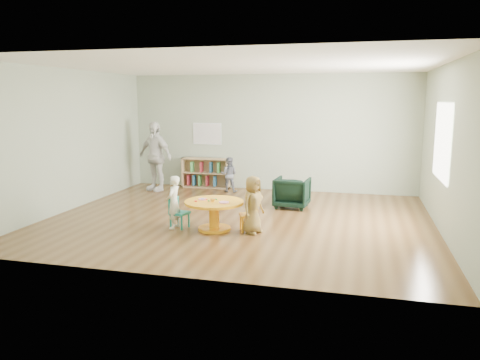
{
  "coord_description": "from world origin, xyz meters",
  "views": [
    {
      "loc": [
        2.14,
        -8.21,
        2.21
      ],
      "look_at": [
        0.1,
        -0.3,
        0.79
      ],
      "focal_mm": 35.0,
      "sensor_mm": 36.0,
      "label": 1
    }
  ],
  "objects_px": {
    "kid_chair_right": "(251,214)",
    "bookshelf": "(206,173)",
    "adult_caretaker": "(155,156)",
    "kid_chair_left": "(178,212)",
    "child_right": "(253,205)",
    "armchair": "(292,193)",
    "activity_table": "(214,210)",
    "child_left": "(174,202)",
    "toddler": "(229,175)"
  },
  "relations": [
    {
      "from": "activity_table",
      "to": "kid_chair_right",
      "type": "distance_m",
      "value": 0.63
    },
    {
      "from": "armchair",
      "to": "kid_chair_right",
      "type": "bearing_deg",
      "value": 81.58
    },
    {
      "from": "adult_caretaker",
      "to": "child_left",
      "type": "bearing_deg",
      "value": -40.99
    },
    {
      "from": "bookshelf",
      "to": "toddler",
      "type": "height_order",
      "value": "toddler"
    },
    {
      "from": "child_right",
      "to": "toddler",
      "type": "xyz_separation_m",
      "value": [
        -1.34,
        3.29,
        -0.06
      ]
    },
    {
      "from": "armchair",
      "to": "adult_caretaker",
      "type": "distance_m",
      "value": 3.68
    },
    {
      "from": "child_left",
      "to": "child_right",
      "type": "xyz_separation_m",
      "value": [
        1.39,
        0.05,
        0.03
      ]
    },
    {
      "from": "armchair",
      "to": "toddler",
      "type": "bearing_deg",
      "value": -32.11
    },
    {
      "from": "child_left",
      "to": "toddler",
      "type": "xyz_separation_m",
      "value": [
        0.04,
        3.34,
        -0.04
      ]
    },
    {
      "from": "child_left",
      "to": "bookshelf",
      "type": "bearing_deg",
      "value": -167.61
    },
    {
      "from": "kid_chair_right",
      "to": "child_left",
      "type": "bearing_deg",
      "value": 74.93
    },
    {
      "from": "armchair",
      "to": "child_right",
      "type": "xyz_separation_m",
      "value": [
        -0.37,
        -2.02,
        0.17
      ]
    },
    {
      "from": "kid_chair_right",
      "to": "toddler",
      "type": "xyz_separation_m",
      "value": [
        -1.28,
        3.15,
        0.13
      ]
    },
    {
      "from": "adult_caretaker",
      "to": "toddler",
      "type": "bearing_deg",
      "value": 27.9
    },
    {
      "from": "bookshelf",
      "to": "toddler",
      "type": "xyz_separation_m",
      "value": [
        0.73,
        -0.41,
        0.06
      ]
    },
    {
      "from": "child_left",
      "to": "child_right",
      "type": "height_order",
      "value": "child_right"
    },
    {
      "from": "adult_caretaker",
      "to": "kid_chair_right",
      "type": "bearing_deg",
      "value": -23.9
    },
    {
      "from": "activity_table",
      "to": "child_left",
      "type": "relative_size",
      "value": 1.1
    },
    {
      "from": "bookshelf",
      "to": "adult_caretaker",
      "type": "relative_size",
      "value": 0.71
    },
    {
      "from": "adult_caretaker",
      "to": "kid_chair_left",
      "type": "bearing_deg",
      "value": -39.9
    },
    {
      "from": "activity_table",
      "to": "kid_chair_right",
      "type": "relative_size",
      "value": 1.87
    },
    {
      "from": "activity_table",
      "to": "child_left",
      "type": "distance_m",
      "value": 0.72
    },
    {
      "from": "kid_chair_left",
      "to": "bookshelf",
      "type": "distance_m",
      "value": 3.77
    },
    {
      "from": "kid_chair_left",
      "to": "adult_caretaker",
      "type": "distance_m",
      "value": 3.56
    },
    {
      "from": "kid_chair_right",
      "to": "child_right",
      "type": "height_order",
      "value": "child_right"
    },
    {
      "from": "kid_chair_left",
      "to": "kid_chair_right",
      "type": "distance_m",
      "value": 1.28
    },
    {
      "from": "kid_chair_left",
      "to": "adult_caretaker",
      "type": "xyz_separation_m",
      "value": [
        -1.79,
        3.02,
        0.56
      ]
    },
    {
      "from": "activity_table",
      "to": "kid_chair_left",
      "type": "height_order",
      "value": "activity_table"
    },
    {
      "from": "activity_table",
      "to": "armchair",
      "type": "relative_size",
      "value": 1.46
    },
    {
      "from": "kid_chair_right",
      "to": "child_right",
      "type": "relative_size",
      "value": 0.55
    },
    {
      "from": "kid_chair_left",
      "to": "child_right",
      "type": "height_order",
      "value": "child_right"
    },
    {
      "from": "child_left",
      "to": "adult_caretaker",
      "type": "height_order",
      "value": "adult_caretaker"
    },
    {
      "from": "toddler",
      "to": "adult_caretaker",
      "type": "xyz_separation_m",
      "value": [
        -1.79,
        -0.27,
        0.42
      ]
    },
    {
      "from": "activity_table",
      "to": "kid_chair_left",
      "type": "distance_m",
      "value": 0.66
    },
    {
      "from": "kid_chair_left",
      "to": "child_right",
      "type": "distance_m",
      "value": 1.35
    },
    {
      "from": "bookshelf",
      "to": "child_left",
      "type": "bearing_deg",
      "value": -79.63
    },
    {
      "from": "kid_chair_right",
      "to": "bookshelf",
      "type": "xyz_separation_m",
      "value": [
        -2.01,
        3.57,
        0.08
      ]
    },
    {
      "from": "armchair",
      "to": "child_left",
      "type": "bearing_deg",
      "value": 54.2
    },
    {
      "from": "toddler",
      "to": "adult_caretaker",
      "type": "height_order",
      "value": "adult_caretaker"
    },
    {
      "from": "activity_table",
      "to": "kid_chair_right",
      "type": "bearing_deg",
      "value": 10.2
    },
    {
      "from": "child_right",
      "to": "child_left",
      "type": "bearing_deg",
      "value": 115.18
    },
    {
      "from": "activity_table",
      "to": "child_right",
      "type": "relative_size",
      "value": 1.04
    },
    {
      "from": "bookshelf",
      "to": "armchair",
      "type": "xyz_separation_m",
      "value": [
        2.44,
        -1.68,
        -0.05
      ]
    },
    {
      "from": "activity_table",
      "to": "toddler",
      "type": "distance_m",
      "value": 3.33
    },
    {
      "from": "activity_table",
      "to": "bookshelf",
      "type": "relative_size",
      "value": 0.84
    },
    {
      "from": "kid_chair_right",
      "to": "armchair",
      "type": "distance_m",
      "value": 1.93
    },
    {
      "from": "child_right",
      "to": "kid_chair_right",
      "type": "bearing_deg",
      "value": 49.69
    },
    {
      "from": "child_left",
      "to": "child_right",
      "type": "distance_m",
      "value": 1.39
    },
    {
      "from": "child_left",
      "to": "child_right",
      "type": "relative_size",
      "value": 0.95
    },
    {
      "from": "bookshelf",
      "to": "kid_chair_right",
      "type": "bearing_deg",
      "value": -60.64
    }
  ]
}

